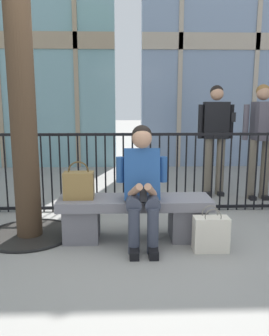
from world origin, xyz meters
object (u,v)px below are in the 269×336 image
at_px(seated_person_with_phone, 142,182).
at_px(bystander_at_railing, 261,133).
at_px(stone_bench, 135,214).
at_px(handbag_on_bench, 79,185).
at_px(bystander_further_back, 215,132).
at_px(shopping_bag, 211,234).

distance_m(seated_person_with_phone, bystander_at_railing, 2.52).
xyz_separation_m(stone_bench, bystander_at_railing, (1.93, 1.54, 0.73)).
distance_m(handbag_on_bench, bystander_further_back, 2.65).
xyz_separation_m(stone_bench, shopping_bag, (0.73, -0.34, -0.09)).
relative_size(stone_bench, handbag_on_bench, 4.06).
bearing_deg(seated_person_with_phone, handbag_on_bench, 169.64).
relative_size(seated_person_with_phone, shopping_bag, 2.73).
distance_m(stone_bench, shopping_bag, 0.81).
xyz_separation_m(handbag_on_bench, shopping_bag, (1.31, -0.33, -0.42)).
xyz_separation_m(handbag_on_bench, bystander_at_railing, (2.51, 1.55, 0.40)).
bearing_deg(handbag_on_bench, shopping_bag, -13.96).
bearing_deg(shopping_bag, seated_person_with_phone, 162.60).
bearing_deg(stone_bench, bystander_further_back, 53.78).
bearing_deg(handbag_on_bench, seated_person_with_phone, -10.36).
bearing_deg(handbag_on_bench, bystander_at_railing, 31.75).
bearing_deg(shopping_bag, handbag_on_bench, 166.04).
relative_size(stone_bench, bystander_further_back, 0.94).
xyz_separation_m(seated_person_with_phone, shopping_bag, (0.66, -0.21, -0.47)).
bearing_deg(bystander_at_railing, bystander_further_back, 157.69).
relative_size(shopping_bag, bystander_at_railing, 0.26).
height_order(stone_bench, bystander_at_railing, bystander_at_railing).
distance_m(seated_person_with_phone, bystander_further_back, 2.32).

